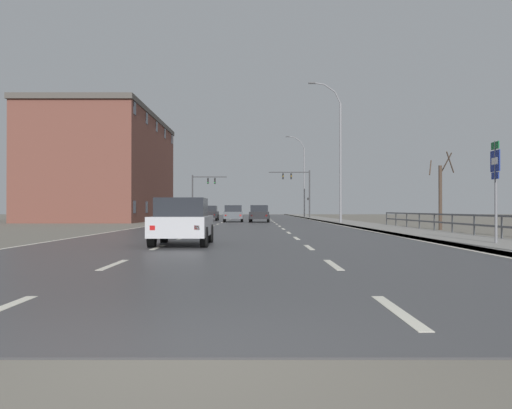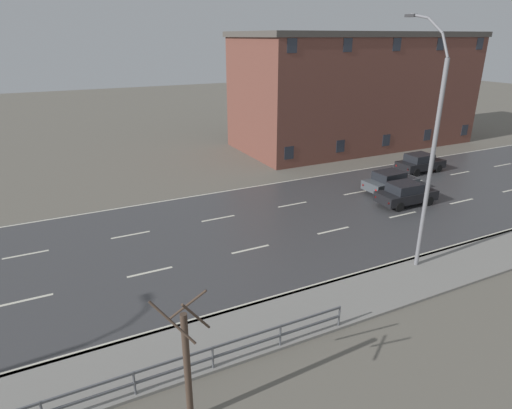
{
  "view_description": "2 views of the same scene",
  "coord_description": "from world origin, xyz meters",
  "px_view_note": "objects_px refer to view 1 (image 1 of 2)",
  "views": [
    {
      "loc": [
        0.69,
        -4.45,
        1.2
      ],
      "look_at": [
        0.75,
        64.69,
        1.79
      ],
      "focal_mm": 39.16,
      "sensor_mm": 36.0,
      "label": 1
    },
    {
      "loc": [
        20.96,
        25.51,
        10.67
      ],
      "look_at": [
        0.0,
        35.88,
        1.52
      ],
      "focal_mm": 30.29,
      "sensor_mm": 36.0,
      "label": 2
    }
  ],
  "objects_px": {
    "street_lamp_midground": "(338,155)",
    "street_lamp_distant": "(303,178)",
    "traffic_signal_left": "(201,189)",
    "brick_building": "(106,168)",
    "traffic_signal_right": "(299,185)",
    "car_far_right": "(209,213)",
    "car_mid_centre": "(259,214)",
    "car_near_left": "(182,221)",
    "highway_sign": "(495,179)",
    "car_distant": "(233,213)"
  },
  "relations": [
    {
      "from": "street_lamp_distant",
      "to": "traffic_signal_right",
      "type": "bearing_deg",
      "value": -100.51
    },
    {
      "from": "car_near_left",
      "to": "traffic_signal_right",
      "type": "bearing_deg",
      "value": 80.84
    },
    {
      "from": "highway_sign",
      "to": "brick_building",
      "type": "bearing_deg",
      "value": 119.74
    },
    {
      "from": "traffic_signal_right",
      "to": "car_mid_centre",
      "type": "relative_size",
      "value": 1.55
    },
    {
      "from": "traffic_signal_right",
      "to": "car_far_right",
      "type": "distance_m",
      "value": 20.63
    },
    {
      "from": "car_distant",
      "to": "street_lamp_midground",
      "type": "bearing_deg",
      "value": -38.31
    },
    {
      "from": "highway_sign",
      "to": "car_mid_centre",
      "type": "distance_m",
      "value": 34.02
    },
    {
      "from": "traffic_signal_right",
      "to": "car_far_right",
      "type": "xyz_separation_m",
      "value": [
        -10.7,
        -17.26,
        -3.63
      ]
    },
    {
      "from": "highway_sign",
      "to": "brick_building",
      "type": "xyz_separation_m",
      "value": [
        -23.54,
        41.19,
        3.36
      ]
    },
    {
      "from": "car_near_left",
      "to": "car_mid_centre",
      "type": "distance_m",
      "value": 32.68
    },
    {
      "from": "street_lamp_midground",
      "to": "car_distant",
      "type": "bearing_deg",
      "value": 143.63
    },
    {
      "from": "car_near_left",
      "to": "car_distant",
      "type": "xyz_separation_m",
      "value": [
        0.31,
        33.46,
        0.0
      ]
    },
    {
      "from": "street_lamp_distant",
      "to": "traffic_signal_right",
      "type": "xyz_separation_m",
      "value": [
        -0.87,
        -4.71,
        -1.27
      ]
    },
    {
      "from": "highway_sign",
      "to": "car_distant",
      "type": "bearing_deg",
      "value": 106.08
    },
    {
      "from": "traffic_signal_right",
      "to": "car_far_right",
      "type": "height_order",
      "value": "traffic_signal_right"
    },
    {
      "from": "car_distant",
      "to": "brick_building",
      "type": "relative_size",
      "value": 0.17
    },
    {
      "from": "street_lamp_midground",
      "to": "car_mid_centre",
      "type": "bearing_deg",
      "value": 138.75
    },
    {
      "from": "highway_sign",
      "to": "car_mid_centre",
      "type": "height_order",
      "value": "highway_sign"
    },
    {
      "from": "car_far_right",
      "to": "car_distant",
      "type": "height_order",
      "value": "same"
    },
    {
      "from": "car_far_right",
      "to": "car_mid_centre",
      "type": "xyz_separation_m",
      "value": [
        5.15,
        -6.62,
        0.0
      ]
    },
    {
      "from": "traffic_signal_left",
      "to": "car_distant",
      "type": "relative_size",
      "value": 1.4
    },
    {
      "from": "brick_building",
      "to": "street_lamp_midground",
      "type": "bearing_deg",
      "value": -31.15
    },
    {
      "from": "street_lamp_distant",
      "to": "car_mid_centre",
      "type": "bearing_deg",
      "value": -102.65
    },
    {
      "from": "traffic_signal_right",
      "to": "street_lamp_midground",
      "type": "bearing_deg",
      "value": -88.3
    },
    {
      "from": "traffic_signal_left",
      "to": "brick_building",
      "type": "distance_m",
      "value": 18.41
    },
    {
      "from": "car_near_left",
      "to": "car_mid_centre",
      "type": "bearing_deg",
      "value": 84.37
    },
    {
      "from": "car_near_left",
      "to": "car_distant",
      "type": "bearing_deg",
      "value": 88.67
    },
    {
      "from": "street_lamp_midground",
      "to": "car_far_right",
      "type": "distance_m",
      "value": 17.54
    },
    {
      "from": "car_mid_centre",
      "to": "brick_building",
      "type": "height_order",
      "value": "brick_building"
    },
    {
      "from": "street_lamp_midground",
      "to": "car_near_left",
      "type": "bearing_deg",
      "value": -108.82
    },
    {
      "from": "car_near_left",
      "to": "car_mid_centre",
      "type": "xyz_separation_m",
      "value": [
        2.76,
        32.56,
        0.0
      ]
    },
    {
      "from": "street_lamp_midground",
      "to": "highway_sign",
      "type": "relative_size",
      "value": 3.42
    },
    {
      "from": "street_lamp_midground",
      "to": "street_lamp_distant",
      "type": "xyz_separation_m",
      "value": [
        -0.0,
        34.23,
        0.03
      ]
    },
    {
      "from": "car_far_right",
      "to": "brick_building",
      "type": "relative_size",
      "value": 0.17
    },
    {
      "from": "traffic_signal_left",
      "to": "car_far_right",
      "type": "xyz_separation_m",
      "value": [
        2.6,
        -17.7,
        -3.2
      ]
    },
    {
      "from": "traffic_signal_right",
      "to": "car_far_right",
      "type": "bearing_deg",
      "value": -121.78
    },
    {
      "from": "traffic_signal_left",
      "to": "brick_building",
      "type": "xyz_separation_m",
      "value": [
        -8.41,
        -16.3,
        1.54
      ]
    },
    {
      "from": "highway_sign",
      "to": "traffic_signal_left",
      "type": "height_order",
      "value": "traffic_signal_left"
    },
    {
      "from": "car_mid_centre",
      "to": "brick_building",
      "type": "relative_size",
      "value": 0.17
    },
    {
      "from": "street_lamp_midground",
      "to": "traffic_signal_right",
      "type": "height_order",
      "value": "street_lamp_midground"
    },
    {
      "from": "traffic_signal_right",
      "to": "car_near_left",
      "type": "xyz_separation_m",
      "value": [
        -8.3,
        -56.45,
        -3.63
      ]
    },
    {
      "from": "traffic_signal_right",
      "to": "brick_building",
      "type": "relative_size",
      "value": 0.26
    },
    {
      "from": "traffic_signal_right",
      "to": "car_near_left",
      "type": "distance_m",
      "value": 57.17
    },
    {
      "from": "traffic_signal_left",
      "to": "car_near_left",
      "type": "bearing_deg",
      "value": -84.98
    },
    {
      "from": "car_mid_centre",
      "to": "highway_sign",
      "type": "bearing_deg",
      "value": -75.76
    },
    {
      "from": "street_lamp_distant",
      "to": "car_near_left",
      "type": "bearing_deg",
      "value": -98.53
    },
    {
      "from": "street_lamp_midground",
      "to": "traffic_signal_left",
      "type": "height_order",
      "value": "street_lamp_midground"
    },
    {
      "from": "car_far_right",
      "to": "car_distant",
      "type": "distance_m",
      "value": 6.33
    },
    {
      "from": "highway_sign",
      "to": "car_near_left",
      "type": "bearing_deg",
      "value": 176.54
    },
    {
      "from": "street_lamp_distant",
      "to": "car_far_right",
      "type": "distance_m",
      "value": 25.31
    }
  ]
}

